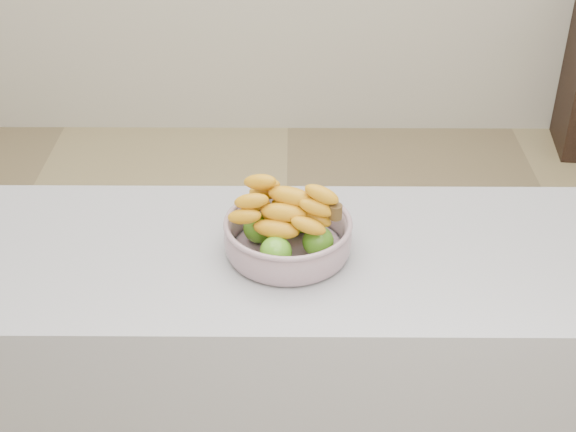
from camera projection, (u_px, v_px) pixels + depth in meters
ground at (284, 393)px, 2.74m from camera, size 4.00×4.00×0.00m
counter at (282, 389)px, 2.13m from camera, size 2.00×0.60×0.90m
fruit_bowl at (288, 232)px, 1.86m from camera, size 0.30×0.30×0.18m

